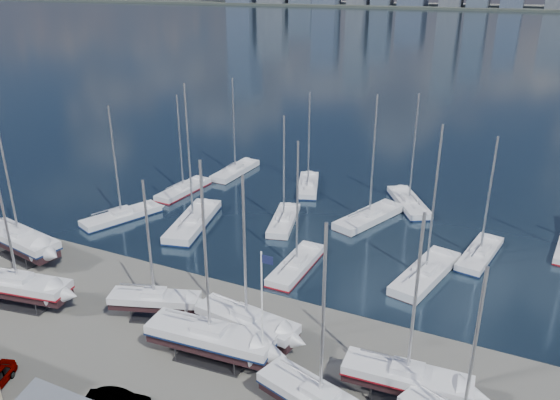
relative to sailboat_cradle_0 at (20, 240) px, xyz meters
The scene contains 21 objects.
ground 28.31m from the sailboat_cradle_0, 10.16° to the right, with size 1400.00×1400.00×0.00m, color #605E59.
water 306.29m from the sailboat_cradle_0, 84.80° to the left, with size 1400.00×600.00×0.40m, color #192C39.
far_shore 565.70m from the sailboat_cradle_0, 87.18° to the left, with size 1400.00×80.00×2.20m, color #2D332D.
sailboat_cradle_0 is the anchor object (origin of this frame).
sailboat_cradle_1 10.33m from the sailboat_cradle_0, 41.45° to the right, with size 10.37×4.44×16.21m.
sailboat_cradle_2 20.74m from the sailboat_cradle_0, ahead, with size 8.34×4.78×13.35m.
sailboat_cradle_3 28.71m from the sailboat_cradle_0, 12.04° to the right, with size 10.72×3.71×16.95m.
sailboat_cradle_4 29.69m from the sailboat_cradle_0, ahead, with size 9.38×3.62×15.00m.
sailboat_cradle_6 43.46m from the sailboat_cradle_0, ahead, with size 9.36×3.16×14.97m.
sailboat_moored_0 13.14m from the sailboat_cradle_0, 76.42° to the left, with size 6.49×10.62×15.38m.
sailboat_moored_1 24.46m from the sailboat_cradle_0, 78.81° to the left, with size 3.39×10.02×14.74m.
sailboat_moored_2 35.04m from the sailboat_cradle_0, 77.73° to the left, with size 3.25×10.46×15.65m.
sailboat_moored_3 19.53m from the sailboat_cradle_0, 50.49° to the left, with size 6.26×12.81×18.45m.
sailboat_moored_4 30.23m from the sailboat_cradle_0, 42.36° to the left, with size 5.00×9.94×14.46m.
sailboat_moored_5 38.84m from the sailboat_cradle_0, 58.49° to the left, with size 5.94×10.26×14.80m.
sailboat_moored_6 30.29m from the sailboat_cradle_0, 20.37° to the left, with size 2.82×9.86×14.71m.
sailboat_moored_7 40.92m from the sailboat_cradle_0, 39.12° to the left, with size 6.76×11.56×16.86m.
sailboat_moored_8 48.06m from the sailboat_cradle_0, 42.99° to the left, with size 8.08×10.68×15.96m.
sailboat_moored_9 43.59m from the sailboat_cradle_0, 19.40° to the left, with size 5.44×11.62×16.93m.
sailboat_moored_10 50.42m from the sailboat_cradle_0, 25.20° to the left, with size 4.24×9.98×14.45m.
flagpole 33.66m from the sailboat_cradle_0, 10.45° to the right, with size 0.97×0.12×10.90m.
Camera 1 is at (20.69, -41.14, 28.62)m, focal length 35.00 mm.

